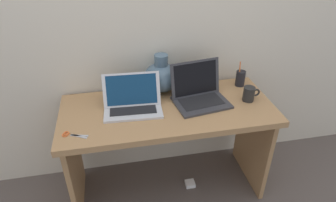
# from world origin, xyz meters

# --- Properties ---
(ground_plane) EXTENTS (6.00, 6.00, 0.00)m
(ground_plane) POSITION_xyz_m (0.00, 0.00, 0.00)
(ground_plane) COLOR #564C47
(back_wall) EXTENTS (4.40, 0.04, 2.40)m
(back_wall) POSITION_xyz_m (0.00, 0.33, 1.20)
(back_wall) COLOR beige
(back_wall) RESTS_ON ground
(desk) EXTENTS (1.35, 0.58, 0.71)m
(desk) POSITION_xyz_m (0.00, 0.00, 0.55)
(desk) COLOR #AD7F51
(desk) RESTS_ON ground
(laptop_left) EXTENTS (0.37, 0.25, 0.21)m
(laptop_left) POSITION_xyz_m (-0.22, 0.04, 0.77)
(laptop_left) COLOR silver
(laptop_left) RESTS_ON desk
(laptop_right) EXTENTS (0.37, 0.31, 0.25)m
(laptop_right) POSITION_xyz_m (0.21, 0.05, 0.77)
(laptop_right) COLOR #333338
(laptop_right) RESTS_ON desk
(green_vase) EXTENTS (0.24, 0.24, 0.26)m
(green_vase) POSITION_xyz_m (0.00, 0.23, 0.82)
(green_vase) COLOR slate
(green_vase) RESTS_ON desk
(coffee_mug) EXTENTS (0.11, 0.07, 0.10)m
(coffee_mug) POSITION_xyz_m (0.53, -0.01, 0.76)
(coffee_mug) COLOR black
(coffee_mug) RESTS_ON desk
(pen_cup) EXTENTS (0.06, 0.06, 0.18)m
(pen_cup) POSITION_xyz_m (0.56, 0.19, 0.77)
(pen_cup) COLOR black
(pen_cup) RESTS_ON desk
(scissors) EXTENTS (0.14, 0.09, 0.01)m
(scissors) POSITION_xyz_m (-0.58, -0.17, 0.71)
(scissors) COLOR #B7B7BC
(scissors) RESTS_ON desk
(power_brick) EXTENTS (0.07, 0.07, 0.03)m
(power_brick) POSITION_xyz_m (0.17, -0.02, 0.01)
(power_brick) COLOR white
(power_brick) RESTS_ON ground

